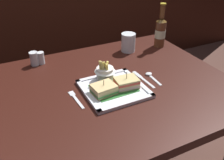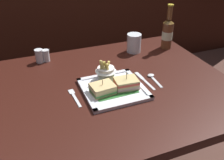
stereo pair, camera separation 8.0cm
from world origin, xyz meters
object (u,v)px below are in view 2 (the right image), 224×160
water_glass (134,44)px  spoon (152,77)px  beer_bottle (167,33)px  salt_shaker (39,57)px  sandwich_half_right (126,83)px  sandwich_half_left (103,89)px  knife (144,80)px  fork (74,97)px  fries_cup (106,71)px  dining_table (111,104)px  pepper_shaker (46,56)px  square_plate (113,89)px

water_glass → spoon: size_ratio=0.83×
beer_bottle → salt_shaker: size_ratio=3.57×
spoon → sandwich_half_right: bearing=-163.3°
sandwich_half_left → spoon: 0.28m
water_glass → spoon: 0.32m
knife → fork: bearing=-177.4°
sandwich_half_left → spoon: size_ratio=0.83×
beer_bottle → knife: 0.44m
water_glass → beer_bottle: bearing=-6.2°
sandwich_half_left → water_glass: bearing=48.1°
fries_cup → knife: fries_cup is taller
dining_table → water_glass: bearing=48.7°
sandwich_half_left → salt_shaker: size_ratio=1.45×
water_glass → spoon: bearing=-98.9°
sandwich_half_left → salt_shaker: bearing=116.8°
beer_bottle → salt_shaker: (-0.75, 0.09, -0.07)m
knife → dining_table: bearing=172.9°
fries_cup → beer_bottle: size_ratio=0.41×
sandwich_half_right → knife: 0.13m
sandwich_half_right → knife: sandwich_half_right is taller
fries_cup → water_glass: 0.38m
fries_cup → spoon: 0.24m
dining_table → spoon: (0.21, -0.02, 0.12)m
fries_cup → beer_bottle: 0.55m
sandwich_half_left → fork: 0.13m
knife → spoon: bearing=6.2°
spoon → pepper_shaker: 0.59m
beer_bottle → knife: (-0.31, -0.30, -0.10)m
sandwich_half_right → knife: size_ratio=0.61×
square_plate → beer_bottle: (0.48, 0.32, 0.09)m
dining_table → sandwich_half_right: bearing=-52.2°
sandwich_half_left → beer_bottle: (0.54, 0.34, 0.07)m
salt_shaker → spoon: bearing=-37.5°
sandwich_half_right → fries_cup: fries_cup is taller
sandwich_half_left → fries_cup: 0.11m
knife → water_glass: bearing=72.9°
beer_bottle → spoon: 0.40m
sandwich_half_left → knife: bearing=10.9°
knife → salt_shaker: (-0.44, 0.38, 0.03)m
sandwich_half_left → dining_table: bearing=45.5°
fork → square_plate: bearing=-3.8°
water_glass → fork: bearing=-143.2°
square_plate → fork: bearing=176.2°
sandwich_half_right → fries_cup: 0.12m
fork → salt_shaker: (-0.09, 0.40, 0.03)m
fork → spoon: size_ratio=1.11×
fries_cup → fork: (-0.17, -0.07, -0.06)m
beer_bottle → sandwich_half_right: bearing=-141.2°
pepper_shaker → salt_shaker: bearing=180.0°
sandwich_half_left → fries_cup: bearing=62.3°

